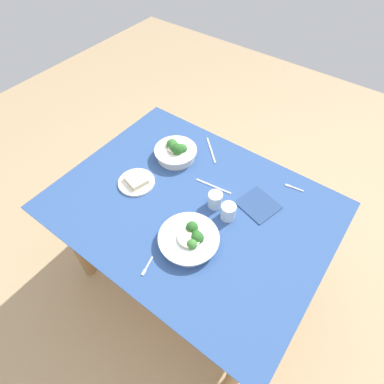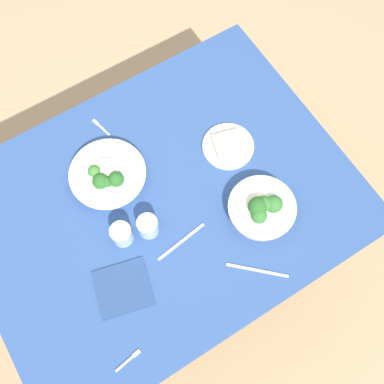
{
  "view_description": "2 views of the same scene",
  "coord_description": "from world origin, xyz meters",
  "px_view_note": "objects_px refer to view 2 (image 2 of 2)",
  "views": [
    {
      "loc": [
        -0.57,
        0.77,
        2.03
      ],
      "look_at": [
        0.03,
        -0.04,
        0.8
      ],
      "focal_mm": 29.57,
      "sensor_mm": 36.0,
      "label": 1
    },
    {
      "loc": [
        -0.22,
        -0.55,
        2.34
      ],
      "look_at": [
        0.1,
        -0.04,
        0.8
      ],
      "focal_mm": 43.7,
      "sensor_mm": 36.0,
      "label": 2
    }
  ],
  "objects_px": {
    "water_glass_center": "(148,226)",
    "water_glass_side": "(122,234)",
    "bread_side_plate": "(228,145)",
    "napkin_folded_upper": "(123,288)",
    "broccoli_bowl_far": "(108,176)",
    "table_knife_right": "(181,242)",
    "broccoli_bowl_near": "(262,209)",
    "table_knife_left": "(257,270)",
    "fork_by_far_bowl": "(129,360)",
    "fork_by_near_bowl": "(100,127)"
  },
  "relations": [
    {
      "from": "water_glass_side",
      "to": "fork_by_far_bowl",
      "type": "xyz_separation_m",
      "value": [
        -0.18,
        -0.36,
        -0.04
      ]
    },
    {
      "from": "fork_by_far_bowl",
      "to": "table_knife_left",
      "type": "bearing_deg",
      "value": -6.3
    },
    {
      "from": "fork_by_near_bowl",
      "to": "napkin_folded_upper",
      "type": "bearing_deg",
      "value": 145.95
    },
    {
      "from": "broccoli_bowl_near",
      "to": "table_knife_left",
      "type": "xyz_separation_m",
      "value": [
        -0.13,
        -0.17,
        -0.04
      ]
    },
    {
      "from": "fork_by_near_bowl",
      "to": "table_knife_right",
      "type": "xyz_separation_m",
      "value": [
        0.03,
        -0.55,
        -0.0
      ]
    },
    {
      "from": "broccoli_bowl_near",
      "to": "water_glass_center",
      "type": "distance_m",
      "value": 0.4
    },
    {
      "from": "water_glass_side",
      "to": "table_knife_right",
      "type": "xyz_separation_m",
      "value": [
        0.16,
        -0.12,
        -0.04
      ]
    },
    {
      "from": "bread_side_plate",
      "to": "napkin_folded_upper",
      "type": "height_order",
      "value": "bread_side_plate"
    },
    {
      "from": "fork_by_far_bowl",
      "to": "table_knife_left",
      "type": "distance_m",
      "value": 0.51
    },
    {
      "from": "water_glass_center",
      "to": "water_glass_side",
      "type": "distance_m",
      "value": 0.09
    },
    {
      "from": "water_glass_side",
      "to": "fork_by_far_bowl",
      "type": "height_order",
      "value": "water_glass_side"
    },
    {
      "from": "broccoli_bowl_near",
      "to": "fork_by_far_bowl",
      "type": "bearing_deg",
      "value": -163.74
    },
    {
      "from": "fork_by_near_bowl",
      "to": "napkin_folded_upper",
      "type": "relative_size",
      "value": 0.53
    },
    {
      "from": "bread_side_plate",
      "to": "fork_by_far_bowl",
      "type": "xyz_separation_m",
      "value": [
        -0.68,
        -0.46,
        -0.01
      ]
    },
    {
      "from": "table_knife_right",
      "to": "napkin_folded_upper",
      "type": "relative_size",
      "value": 1.13
    },
    {
      "from": "fork_by_far_bowl",
      "to": "water_glass_side",
      "type": "bearing_deg",
      "value": 55.27
    },
    {
      "from": "water_glass_center",
      "to": "bread_side_plate",
      "type": "bearing_deg",
      "value": 16.7
    },
    {
      "from": "broccoli_bowl_near",
      "to": "bread_side_plate",
      "type": "distance_m",
      "value": 0.28
    },
    {
      "from": "water_glass_center",
      "to": "water_glass_side",
      "type": "relative_size",
      "value": 0.99
    },
    {
      "from": "broccoli_bowl_near",
      "to": "fork_by_far_bowl",
      "type": "relative_size",
      "value": 2.44
    },
    {
      "from": "bread_side_plate",
      "to": "water_glass_center",
      "type": "distance_m",
      "value": 0.43
    },
    {
      "from": "broccoli_bowl_near",
      "to": "fork_by_near_bowl",
      "type": "relative_size",
      "value": 2.53
    },
    {
      "from": "napkin_folded_upper",
      "to": "table_knife_right",
      "type": "bearing_deg",
      "value": 7.46
    },
    {
      "from": "fork_by_far_bowl",
      "to": "water_glass_center",
      "type": "bearing_deg",
      "value": 43.15
    },
    {
      "from": "water_glass_center",
      "to": "fork_by_far_bowl",
      "type": "bearing_deg",
      "value": -128.25
    },
    {
      "from": "bread_side_plate",
      "to": "fork_by_far_bowl",
      "type": "bearing_deg",
      "value": -145.8
    },
    {
      "from": "broccoli_bowl_far",
      "to": "bread_side_plate",
      "type": "relative_size",
      "value": 1.43
    },
    {
      "from": "bread_side_plate",
      "to": "water_glass_center",
      "type": "relative_size",
      "value": 2.31
    },
    {
      "from": "broccoli_bowl_near",
      "to": "fork_by_far_bowl",
      "type": "height_order",
      "value": "broccoli_bowl_near"
    },
    {
      "from": "bread_side_plate",
      "to": "broccoli_bowl_near",
      "type": "bearing_deg",
      "value": -99.49
    },
    {
      "from": "broccoli_bowl_far",
      "to": "fork_by_near_bowl",
      "type": "bearing_deg",
      "value": 70.25
    },
    {
      "from": "broccoli_bowl_far",
      "to": "water_glass_side",
      "type": "relative_size",
      "value": 3.28
    },
    {
      "from": "broccoli_bowl_far",
      "to": "table_knife_left",
      "type": "relative_size",
      "value": 1.3
    },
    {
      "from": "broccoli_bowl_far",
      "to": "bread_side_plate",
      "type": "height_order",
      "value": "broccoli_bowl_far"
    },
    {
      "from": "table_knife_left",
      "to": "napkin_folded_upper",
      "type": "bearing_deg",
      "value": 18.68
    },
    {
      "from": "broccoli_bowl_far",
      "to": "napkin_folded_upper",
      "type": "height_order",
      "value": "broccoli_bowl_far"
    },
    {
      "from": "bread_side_plate",
      "to": "fork_by_near_bowl",
      "type": "distance_m",
      "value": 0.49
    },
    {
      "from": "broccoli_bowl_far",
      "to": "water_glass_center",
      "type": "bearing_deg",
      "value": -83.54
    },
    {
      "from": "broccoli_bowl_near",
      "to": "water_glass_center",
      "type": "height_order",
      "value": "broccoli_bowl_near"
    },
    {
      "from": "fork_by_far_bowl",
      "to": "napkin_folded_upper",
      "type": "distance_m",
      "value": 0.23
    },
    {
      "from": "broccoli_bowl_far",
      "to": "table_knife_left",
      "type": "height_order",
      "value": "broccoli_bowl_far"
    },
    {
      "from": "table_knife_right",
      "to": "fork_by_far_bowl",
      "type": "bearing_deg",
      "value": 27.92
    },
    {
      "from": "fork_by_far_bowl",
      "to": "napkin_folded_upper",
      "type": "height_order",
      "value": "napkin_folded_upper"
    },
    {
      "from": "bread_side_plate",
      "to": "water_glass_side",
      "type": "xyz_separation_m",
      "value": [
        -0.51,
        -0.1,
        0.03
      ]
    },
    {
      "from": "water_glass_center",
      "to": "napkin_folded_upper",
      "type": "bearing_deg",
      "value": -143.39
    },
    {
      "from": "table_knife_left",
      "to": "napkin_folded_upper",
      "type": "relative_size",
      "value": 1.19
    },
    {
      "from": "fork_by_far_bowl",
      "to": "broccoli_bowl_near",
      "type": "bearing_deg",
      "value": 7.67
    },
    {
      "from": "water_glass_side",
      "to": "table_knife_left",
      "type": "distance_m",
      "value": 0.48
    },
    {
      "from": "table_knife_left",
      "to": "napkin_folded_upper",
      "type": "height_order",
      "value": "napkin_folded_upper"
    },
    {
      "from": "broccoli_bowl_far",
      "to": "water_glass_center",
      "type": "height_order",
      "value": "broccoli_bowl_far"
    }
  ]
}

